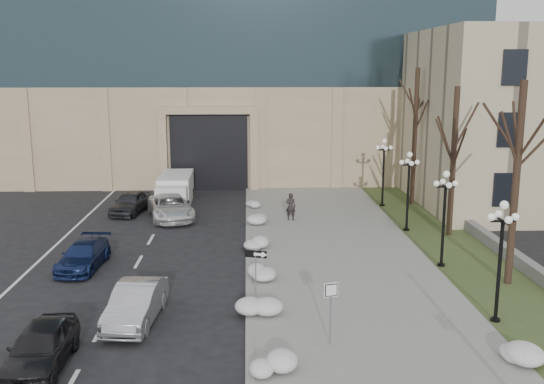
{
  "coord_description": "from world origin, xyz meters",
  "views": [
    {
      "loc": [
        -1.04,
        -15.08,
        9.51
      ],
      "look_at": [
        0.17,
        14.01,
        3.5
      ],
      "focal_mm": 40.0,
      "sensor_mm": 36.0,
      "label": 1
    }
  ],
  "objects_px": {
    "car_a": "(40,347)",
    "car_e": "(130,202)",
    "car_b": "(136,304)",
    "box_truck": "(175,190)",
    "one_way_sign": "(259,261)",
    "lamppost_d": "(384,163)",
    "lamppost_c": "(409,181)",
    "car_d": "(171,207)",
    "lamppost_b": "(445,206)",
    "car_c": "(83,256)",
    "keep_sign": "(331,300)",
    "lamppost_a": "(501,245)",
    "pedestrian": "(291,207)"
  },
  "relations": [
    {
      "from": "car_a",
      "to": "car_e",
      "type": "bearing_deg",
      "value": 92.4
    },
    {
      "from": "lamppost_a",
      "to": "one_way_sign",
      "type": "bearing_deg",
      "value": 170.15
    },
    {
      "from": "car_e",
      "to": "lamppost_c",
      "type": "bearing_deg",
      "value": -6.69
    },
    {
      "from": "car_c",
      "to": "box_truck",
      "type": "height_order",
      "value": "box_truck"
    },
    {
      "from": "car_d",
      "to": "lamppost_c",
      "type": "distance_m",
      "value": 14.92
    },
    {
      "from": "car_d",
      "to": "car_e",
      "type": "xyz_separation_m",
      "value": [
        -2.86,
        1.59,
        -0.03
      ]
    },
    {
      "from": "car_e",
      "to": "lamppost_a",
      "type": "height_order",
      "value": "lamppost_a"
    },
    {
      "from": "pedestrian",
      "to": "lamppost_c",
      "type": "distance_m",
      "value": 7.45
    },
    {
      "from": "keep_sign",
      "to": "pedestrian",
      "type": "bearing_deg",
      "value": 78.85
    },
    {
      "from": "car_e",
      "to": "keep_sign",
      "type": "distance_m",
      "value": 22.75
    },
    {
      "from": "car_a",
      "to": "pedestrian",
      "type": "distance_m",
      "value": 20.71
    },
    {
      "from": "car_a",
      "to": "car_b",
      "type": "xyz_separation_m",
      "value": [
        2.41,
        3.52,
        0.01
      ]
    },
    {
      "from": "car_e",
      "to": "lamppost_d",
      "type": "height_order",
      "value": "lamppost_d"
    },
    {
      "from": "car_b",
      "to": "lamppost_c",
      "type": "distance_m",
      "value": 18.49
    },
    {
      "from": "car_d",
      "to": "lamppost_d",
      "type": "relative_size",
      "value": 1.15
    },
    {
      "from": "car_b",
      "to": "box_truck",
      "type": "height_order",
      "value": "box_truck"
    },
    {
      "from": "car_a",
      "to": "car_e",
      "type": "height_order",
      "value": "car_e"
    },
    {
      "from": "keep_sign",
      "to": "lamppost_c",
      "type": "height_order",
      "value": "lamppost_c"
    },
    {
      "from": "one_way_sign",
      "to": "lamppost_d",
      "type": "bearing_deg",
      "value": 79.96
    },
    {
      "from": "car_b",
      "to": "car_e",
      "type": "height_order",
      "value": "car_b"
    },
    {
      "from": "car_a",
      "to": "lamppost_b",
      "type": "bearing_deg",
      "value": 29.66
    },
    {
      "from": "car_c",
      "to": "car_e",
      "type": "bearing_deg",
      "value": 93.51
    },
    {
      "from": "car_b",
      "to": "car_c",
      "type": "relative_size",
      "value": 1.03
    },
    {
      "from": "car_c",
      "to": "car_d",
      "type": "distance_m",
      "value": 10.08
    },
    {
      "from": "one_way_sign",
      "to": "pedestrian",
      "type": "bearing_deg",
      "value": 97.24
    },
    {
      "from": "car_d",
      "to": "lamppost_d",
      "type": "bearing_deg",
      "value": -3.37
    },
    {
      "from": "car_d",
      "to": "lamppost_b",
      "type": "xyz_separation_m",
      "value": [
        14.24,
        -10.29,
        2.32
      ]
    },
    {
      "from": "car_a",
      "to": "car_e",
      "type": "relative_size",
      "value": 0.99
    },
    {
      "from": "pedestrian",
      "to": "one_way_sign",
      "type": "height_order",
      "value": "one_way_sign"
    },
    {
      "from": "car_b",
      "to": "lamppost_c",
      "type": "bearing_deg",
      "value": 47.45
    },
    {
      "from": "pedestrian",
      "to": "lamppost_c",
      "type": "bearing_deg",
      "value": 175.54
    },
    {
      "from": "car_e",
      "to": "car_a",
      "type": "bearing_deg",
      "value": -76.29
    },
    {
      "from": "car_c",
      "to": "box_truck",
      "type": "relative_size",
      "value": 0.69
    },
    {
      "from": "car_b",
      "to": "lamppost_d",
      "type": "height_order",
      "value": "lamppost_d"
    },
    {
      "from": "box_truck",
      "to": "lamppost_b",
      "type": "xyz_separation_m",
      "value": [
        14.46,
        -14.81,
        2.11
      ]
    },
    {
      "from": "box_truck",
      "to": "keep_sign",
      "type": "height_order",
      "value": "keep_sign"
    },
    {
      "from": "keep_sign",
      "to": "lamppost_a",
      "type": "height_order",
      "value": "lamppost_a"
    },
    {
      "from": "car_c",
      "to": "one_way_sign",
      "type": "bearing_deg",
      "value": -29.59
    },
    {
      "from": "car_b",
      "to": "one_way_sign",
      "type": "height_order",
      "value": "one_way_sign"
    },
    {
      "from": "car_a",
      "to": "box_truck",
      "type": "height_order",
      "value": "box_truck"
    },
    {
      "from": "car_e",
      "to": "lamppost_b",
      "type": "distance_m",
      "value": 20.95
    },
    {
      "from": "lamppost_b",
      "to": "car_d",
      "type": "bearing_deg",
      "value": 144.14
    },
    {
      "from": "car_a",
      "to": "lamppost_c",
      "type": "bearing_deg",
      "value": 44.12
    },
    {
      "from": "box_truck",
      "to": "lamppost_d",
      "type": "relative_size",
      "value": 1.32
    },
    {
      "from": "pedestrian",
      "to": "keep_sign",
      "type": "bearing_deg",
      "value": 107.65
    },
    {
      "from": "box_truck",
      "to": "lamppost_b",
      "type": "height_order",
      "value": "lamppost_b"
    },
    {
      "from": "car_c",
      "to": "lamppost_a",
      "type": "relative_size",
      "value": 0.91
    },
    {
      "from": "lamppost_a",
      "to": "lamppost_b",
      "type": "relative_size",
      "value": 1.0
    },
    {
      "from": "car_c",
      "to": "car_d",
      "type": "xyz_separation_m",
      "value": [
        3.02,
        9.62,
        0.13
      ]
    },
    {
      "from": "one_way_sign",
      "to": "lamppost_b",
      "type": "relative_size",
      "value": 0.53
    }
  ]
}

